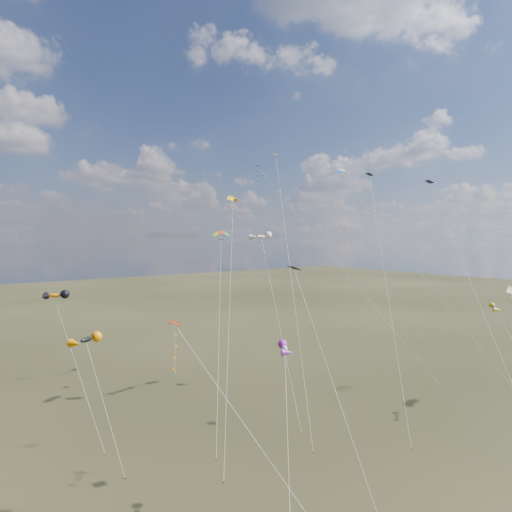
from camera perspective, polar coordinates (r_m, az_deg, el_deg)
ground at (r=47.15m, az=14.86°, el=-24.60°), size 400.00×400.00×0.00m
diamond_black_high at (r=67.29m, az=14.17°, el=6.20°), size 14.41×17.21×30.49m
diamond_navy_tall at (r=72.96m, az=2.03°, el=7.64°), size 12.26×27.24×32.80m
diamond_black_mid at (r=37.82m, az=7.32°, el=-8.90°), size 2.31×12.32×18.83m
diamond_red_low at (r=36.54m, az=-9.28°, el=-12.24°), size 7.08×10.66×14.88m
diamond_navy_right at (r=55.03m, az=21.41°, el=4.36°), size 14.35×20.81×27.81m
diamond_orange_center at (r=57.80m, az=3.82°, el=2.21°), size 11.21×19.05×33.13m
parafoil_yellow at (r=60.37m, az=-2.90°, el=7.24°), size 14.44×18.48×27.11m
parafoil_blue_white at (r=68.86m, az=10.87°, el=10.24°), size 12.30×21.96×31.53m
parafoil_striped at (r=67.19m, az=29.38°, el=-3.51°), size 8.11×9.58×15.47m
parafoil_tricolor at (r=60.26m, az=-4.37°, el=2.82°), size 11.35×15.37×22.40m
novelty_black_orange at (r=47.61m, az=-20.43°, el=-9.80°), size 3.14×7.56×11.95m
novelty_orange_black at (r=53.36m, az=-23.89°, el=-4.59°), size 3.90×9.03×15.65m
novelty_white_purple at (r=36.13m, az=3.63°, el=-11.55°), size 6.75×8.60×13.16m
novelty_redwhite_stripe at (r=63.09m, az=0.68°, el=2.40°), size 7.67×15.36×21.94m
novelty_blue_yellow at (r=61.40m, az=27.69°, el=-5.79°), size 2.39×9.33×13.31m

